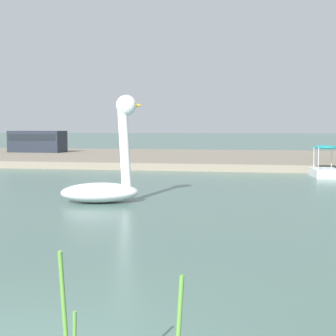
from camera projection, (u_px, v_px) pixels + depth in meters
name	position (u px, v px, depth m)	size (l,w,h in m)	color
shore_bank_far	(242.00, 158.00, 39.12)	(118.19, 20.22, 0.42)	slate
swan_boat	(105.00, 178.00, 17.19)	(2.82, 2.18, 3.43)	white
pedal_boat_teal	(325.00, 167.00, 26.37)	(1.49, 2.49, 1.56)	white
parked_van	(37.00, 141.00, 44.29)	(4.59, 2.13, 1.76)	#1E232D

